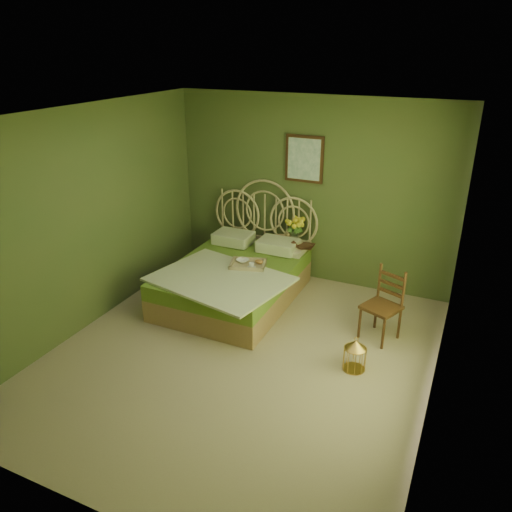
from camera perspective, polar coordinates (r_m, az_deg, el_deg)
The scene contains 14 objects.
floor at distance 5.68m, azimuth -1.72°, elevation -11.26°, with size 4.50×4.50×0.00m, color tan.
ceiling at distance 4.71m, azimuth -2.11°, elevation 15.73°, with size 4.50×4.50×0.00m, color silver.
wall_back at distance 7.03m, azimuth 6.36°, elevation 7.33°, with size 4.00×4.00×0.00m, color #555E31.
wall_left at distance 6.16m, azimuth -18.85°, elevation 3.87°, with size 4.50×4.50×0.00m, color #555E31.
wall_right at distance 4.60m, azimuth 21.07°, elevation -3.08°, with size 4.50×4.50×0.00m, color #555E31.
wall_art at distance 6.93m, azimuth 5.54°, elevation 10.97°, with size 0.54×0.04×0.64m.
bed at distance 6.71m, azimuth -2.35°, elevation -2.42°, with size 1.79×2.26×1.40m.
nightstand at distance 7.16m, azimuth 3.73°, elevation -0.27°, with size 0.52×0.52×1.00m.
chair at distance 5.97m, azimuth 14.32°, elevation -4.83°, with size 0.50×0.50×0.86m.
birdcage at distance 5.47m, azimuth 11.22°, elevation -11.08°, with size 0.23×0.23×0.36m.
book_lower at distance 7.03m, azimuth 5.13°, elevation 1.22°, with size 0.18×0.25×0.02m, color #381E0F.
book_upper at distance 7.02m, azimuth 5.14°, elevation 1.36°, with size 0.16×0.22×0.02m, color #472819.
cereal_bowl at distance 6.58m, azimuth -1.53°, elevation -0.54°, with size 0.16×0.16×0.04m, color white.
coffee_cup at distance 6.41m, azimuth -0.52°, elevation -1.05°, with size 0.07×0.07×0.07m, color white.
Camera 1 is at (2.10, -4.17, 3.23)m, focal length 35.00 mm.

